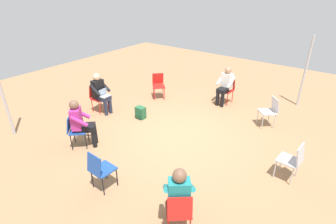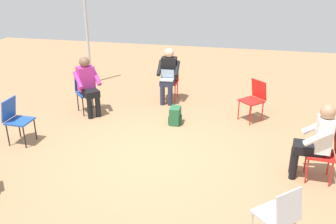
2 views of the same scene
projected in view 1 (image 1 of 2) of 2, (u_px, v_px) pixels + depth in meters
ground_plane at (176, 135)px, 7.01m from camera, size 16.47×16.47×0.00m
chair_northwest at (75, 129)px, 6.33m from camera, size 0.58×0.59×0.85m
chair_southwest at (179, 210)px, 4.09m from camera, size 0.58×0.58×0.85m
chair_south at (293, 159)px, 5.25m from camera, size 0.43×0.47×0.85m
chair_northeast at (158, 84)px, 9.03m from camera, size 0.58×0.58×0.85m
chair_southeast at (270, 110)px, 7.24m from camera, size 0.58×0.59×0.85m
chair_north at (97, 96)px, 8.09m from camera, size 0.41×0.45×0.85m
chair_west at (100, 169)px, 4.99m from camera, size 0.45×0.42×0.85m
chair_east at (227, 88)px, 8.67m from camera, size 0.46×0.43×0.85m
person_with_laptop at (100, 91)px, 7.91m from camera, size 0.50×0.53×1.24m
person_in_white at (225, 84)px, 8.47m from camera, size 0.54×0.52×1.24m
person_in_teal at (179, 193)px, 4.15m from camera, size 0.63×0.63×1.24m
person_in_magenta at (81, 121)px, 6.25m from camera, size 0.63×0.63×1.24m
backpack_near_laptop_user at (141, 113)px, 7.78m from camera, size 0.25×0.28×0.36m
tent_pole_near at (0, 88)px, 6.44m from camera, size 0.07×0.07×2.67m
tent_pole_far at (305, 72)px, 8.16m from camera, size 0.07×0.07×2.26m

